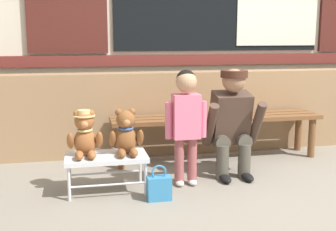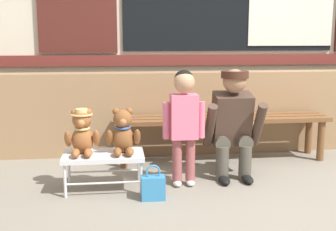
# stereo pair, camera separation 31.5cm
# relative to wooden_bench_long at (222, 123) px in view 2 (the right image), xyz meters

# --- Properties ---
(ground_plane) EXTENTS (60.00, 60.00, 0.00)m
(ground_plane) POSITION_rel_wooden_bench_long_xyz_m (0.26, -1.06, -0.37)
(ground_plane) COLOR gray
(brick_low_wall) EXTENTS (6.38, 0.25, 0.85)m
(brick_low_wall) POSITION_rel_wooden_bench_long_xyz_m (0.26, 0.37, 0.05)
(brick_low_wall) COLOR #997551
(brick_low_wall) RESTS_ON ground
(wooden_bench_long) EXTENTS (2.10, 0.40, 0.44)m
(wooden_bench_long) POSITION_rel_wooden_bench_long_xyz_m (0.00, 0.00, 0.00)
(wooden_bench_long) COLOR brown
(wooden_bench_long) RESTS_ON ground
(small_display_bench) EXTENTS (0.64, 0.36, 0.30)m
(small_display_bench) POSITION_rel_wooden_bench_long_xyz_m (-1.14, -0.72, -0.11)
(small_display_bench) COLOR silver
(small_display_bench) RESTS_ON ground
(teddy_bear_with_hat) EXTENTS (0.28, 0.27, 0.36)m
(teddy_bear_with_hat) POSITION_rel_wooden_bench_long_xyz_m (-1.30, -0.72, 0.10)
(teddy_bear_with_hat) COLOR #93562D
(teddy_bear_with_hat) RESTS_ON small_display_bench
(teddy_bear_plain) EXTENTS (0.28, 0.26, 0.36)m
(teddy_bear_plain) POSITION_rel_wooden_bench_long_xyz_m (-0.98, -0.72, 0.09)
(teddy_bear_plain) COLOR brown
(teddy_bear_plain) RESTS_ON small_display_bench
(child_standing) EXTENTS (0.35, 0.18, 0.96)m
(child_standing) POSITION_rel_wooden_bench_long_xyz_m (-0.49, -0.70, 0.22)
(child_standing) COLOR #994C4C
(child_standing) RESTS_ON ground
(adult_crouching) EXTENTS (0.50, 0.49, 0.95)m
(adult_crouching) POSITION_rel_wooden_bench_long_xyz_m (-0.03, -0.54, 0.11)
(adult_crouching) COLOR #4C473D
(adult_crouching) RESTS_ON ground
(handbag_on_ground) EXTENTS (0.18, 0.11, 0.27)m
(handbag_on_ground) POSITION_rel_wooden_bench_long_xyz_m (-0.77, -0.98, -0.28)
(handbag_on_ground) COLOR teal
(handbag_on_ground) RESTS_ON ground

